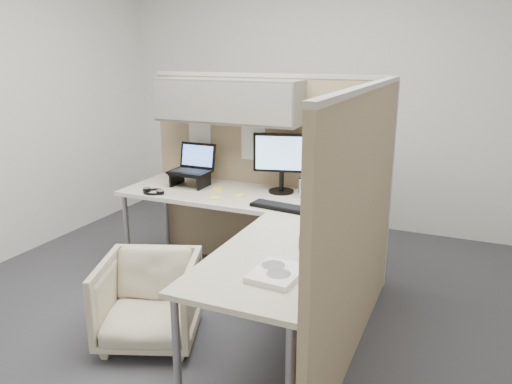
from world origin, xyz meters
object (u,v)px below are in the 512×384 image
at_px(monitor_left, 282,158).
at_px(keyboard, 280,207).
at_px(desk, 252,220).
at_px(office_chair, 149,296).

bearing_deg(monitor_left, keyboard, -84.80).
height_order(desk, monitor_left, monitor_left).
bearing_deg(office_chair, desk, 33.10).
bearing_deg(keyboard, desk, -117.07).
xyz_separation_m(desk, office_chair, (-0.44, -0.61, -0.38)).
distance_m(desk, monitor_left, 0.66).
relative_size(monitor_left, keyboard, 1.11).
distance_m(office_chair, keyboard, 1.08).
bearing_deg(office_chair, keyboard, 33.50).
xyz_separation_m(desk, keyboard, (0.13, 0.19, 0.05)).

